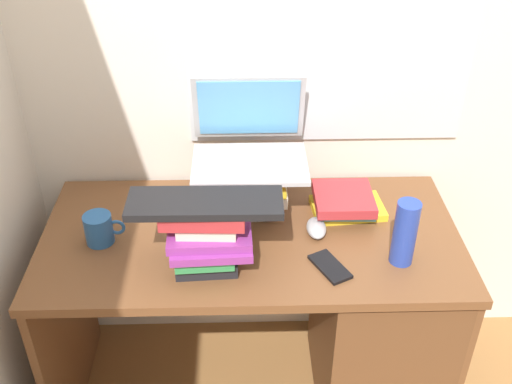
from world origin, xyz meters
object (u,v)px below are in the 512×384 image
mug (99,229)px  water_bottle (405,233)px  desk (347,314)px  book_stack_side (345,203)px  book_stack_keyboard_riser (207,235)px  computer_mouse (316,227)px  cell_phone (330,267)px  keyboard (205,203)px  book_stack_tall (251,189)px  laptop (251,140)px

mug → water_bottle: water_bottle is taller
desk → water_bottle: (0.11, -0.11, 0.43)m
desk → book_stack_side: (-0.02, 0.12, 0.37)m
desk → book_stack_side: bearing=98.0°
book_stack_keyboard_riser → water_bottle: size_ratio=1.25×
computer_mouse → cell_phone: size_ratio=0.76×
desk → cell_phone: cell_phone is taller
book_stack_side → computer_mouse: size_ratio=2.30×
keyboard → water_bottle: 0.57m
book_stack_tall → computer_mouse: book_stack_tall is taller
laptop → book_stack_tall: bearing=-89.7°
book_stack_tall → keyboard: keyboard is taller
keyboard → cell_phone: keyboard is taller
mug → book_stack_keyboard_riser: bearing=-18.8°
book_stack_side → book_stack_keyboard_riser: bearing=-150.8°
cell_phone → book_stack_tall: bearing=100.0°
laptop → keyboard: laptop is taller
laptop → water_bottle: 0.55m
desk → keyboard: keyboard is taller
keyboard → book_stack_side: bearing=29.6°
computer_mouse → water_bottle: (0.23, -0.14, 0.08)m
keyboard → water_bottle: (0.55, -0.00, -0.11)m
book_stack_side → desk: bearing=-82.0°
laptop → cell_phone: (0.22, -0.35, -0.22)m
computer_mouse → cell_phone: computer_mouse is taller
water_bottle → desk: bearing=133.9°
book_stack_tall → book_stack_side: book_stack_tall is taller
book_stack_tall → book_stack_keyboard_riser: (-0.13, -0.26, 0.02)m
book_stack_tall → desk: bearing=-25.2°
water_bottle → cell_phone: 0.23m
book_stack_tall → water_bottle: (0.43, -0.26, 0.02)m
book_stack_keyboard_riser → computer_mouse: bearing=23.5°
laptop → mug: size_ratio=2.90×
keyboard → water_bottle: bearing=0.3°
desk → book_stack_keyboard_riser: bearing=-165.7°
computer_mouse → water_bottle: bearing=-31.9°
laptop → desk: bearing=-33.4°
keyboard → mug: (-0.33, 0.11, -0.16)m
book_stack_keyboard_riser → book_stack_side: 0.49m
desk → mug: mug is taller
water_bottle → cell_phone: bearing=-172.5°
desk → book_stack_side: size_ratio=5.36×
laptop → computer_mouse: bearing=-42.5°
desk → book_stack_keyboard_riser: book_stack_keyboard_riser is taller
cell_phone → desk: bearing=28.7°
book_stack_keyboard_riser → cell_phone: 0.36m
keyboard → computer_mouse: keyboard is taller
book_stack_tall → computer_mouse: size_ratio=2.23×
cell_phone → laptop: bearing=95.1°
desk → computer_mouse: size_ratio=12.33×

